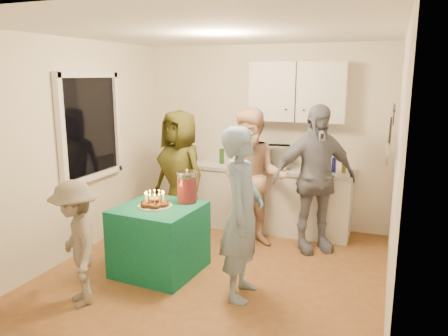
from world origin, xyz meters
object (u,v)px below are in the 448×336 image
(party_table, at_px, (160,239))
(woman_back_right, at_px, (314,179))
(woman_back_center, at_px, (253,178))
(child_near_left, at_px, (76,244))
(man_birthday, at_px, (242,214))
(counter, at_px, (271,200))
(microwave, at_px, (271,156))
(punch_jar, at_px, (187,188))
(woman_back_left, at_px, (180,175))

(party_table, height_order, woman_back_right, woman_back_right)
(woman_back_center, relative_size, woman_back_right, 0.97)
(woman_back_center, xyz_separation_m, child_near_left, (-1.11, -2.05, -0.28))
(woman_back_right, bearing_deg, man_birthday, -139.98)
(counter, xyz_separation_m, microwave, (-0.02, 0.00, 0.63))
(man_birthday, bearing_deg, punch_jar, 55.45)
(woman_back_center, distance_m, child_near_left, 2.35)
(microwave, distance_m, woman_back_center, 0.68)
(punch_jar, relative_size, woman_back_center, 0.19)
(microwave, bearing_deg, child_near_left, -126.52)
(microwave, xyz_separation_m, woman_back_left, (-1.04, -0.74, -0.19))
(woman_back_center, xyz_separation_m, woman_back_right, (0.76, 0.11, 0.03))
(child_near_left, bearing_deg, microwave, 107.67)
(party_table, xyz_separation_m, woman_back_right, (1.49, 1.25, 0.54))
(microwave, xyz_separation_m, woman_back_right, (0.71, -0.54, -0.14))
(woman_back_left, relative_size, woman_back_center, 0.97)
(microwave, relative_size, man_birthday, 0.32)
(punch_jar, distance_m, man_birthday, 0.93)
(punch_jar, bearing_deg, woman_back_center, 60.11)
(punch_jar, bearing_deg, man_birthday, -29.16)
(party_table, relative_size, child_near_left, 0.69)
(counter, height_order, woman_back_center, woman_back_center)
(woman_back_left, bearing_deg, party_table, -54.62)
(woman_back_left, distance_m, woman_back_center, 1.00)
(party_table, bearing_deg, punch_jar, 49.13)
(woman_back_center, relative_size, child_near_left, 1.45)
(party_table, xyz_separation_m, woman_back_left, (-0.27, 1.06, 0.49))
(woman_back_left, xyz_separation_m, woman_back_right, (1.75, 0.19, 0.06))
(microwave, relative_size, child_near_left, 0.44)
(counter, xyz_separation_m, woman_back_left, (-1.07, -0.74, 0.44))
(microwave, relative_size, woman_back_left, 0.31)
(microwave, relative_size, woman_back_right, 0.29)
(woman_back_right, height_order, child_near_left, woman_back_right)
(man_birthday, height_order, woman_back_left, woman_back_left)
(microwave, height_order, woman_back_left, woman_back_left)
(woman_back_right, bearing_deg, party_table, -172.58)
(counter, distance_m, woman_back_right, 1.00)
(counter, bearing_deg, man_birthday, -83.22)
(woman_back_left, xyz_separation_m, woman_back_center, (1.00, 0.08, 0.02))
(counter, relative_size, party_table, 2.59)
(microwave, relative_size, woman_back_center, 0.30)
(punch_jar, height_order, woman_back_center, woman_back_center)
(party_table, height_order, punch_jar, punch_jar)
(woman_back_left, bearing_deg, child_near_left, -71.98)
(party_table, distance_m, woman_back_left, 1.20)
(counter, relative_size, man_birthday, 1.29)
(party_table, relative_size, woman_back_right, 0.46)
(man_birthday, bearing_deg, woman_back_right, -22.67)
(microwave, bearing_deg, punch_jar, -123.15)
(counter, bearing_deg, woman_back_center, -96.00)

